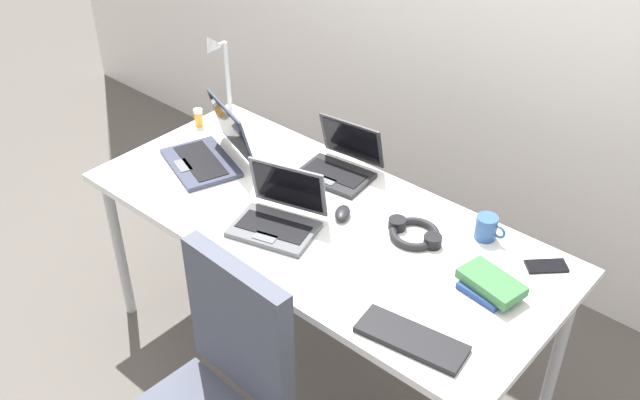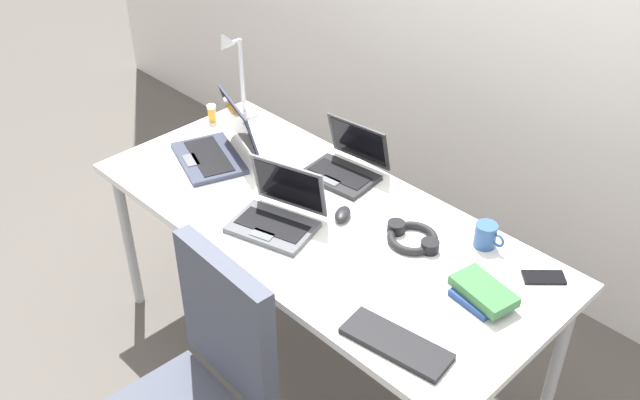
{
  "view_description": "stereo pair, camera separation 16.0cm",
  "coord_description": "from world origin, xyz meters",
  "px_view_note": "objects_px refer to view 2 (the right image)",
  "views": [
    {
      "loc": [
        1.39,
        -1.59,
        2.31
      ],
      "look_at": [
        0.0,
        0.0,
        0.82
      ],
      "focal_mm": 40.82,
      "sensor_mm": 36.0,
      "label": 1
    },
    {
      "loc": [
        1.51,
        -1.48,
        2.31
      ],
      "look_at": [
        0.0,
        0.0,
        0.82
      ],
      "focal_mm": 40.82,
      "sensor_mm": 36.0,
      "label": 2
    }
  ],
  "objects_px": {
    "desk_lamp": "(236,76)",
    "laptop_by_keyboard": "(219,148)",
    "book_stack": "(483,293)",
    "coffee_mug": "(486,235)",
    "laptop_front_left": "(278,214)",
    "pill_bottle": "(212,113)",
    "cell_phone": "(544,277)",
    "laptop_back_right": "(346,165)",
    "headphones": "(413,238)",
    "external_keyboard": "(396,343)",
    "computer_mouse": "(343,214)"
  },
  "relations": [
    {
      "from": "external_keyboard",
      "to": "coffee_mug",
      "type": "xyz_separation_m",
      "value": [
        -0.09,
        0.57,
        0.03
      ]
    },
    {
      "from": "external_keyboard",
      "to": "pill_bottle",
      "type": "height_order",
      "value": "pill_bottle"
    },
    {
      "from": "laptop_back_right",
      "to": "laptop_front_left",
      "type": "bearing_deg",
      "value": -82.26
    },
    {
      "from": "laptop_back_right",
      "to": "laptop_by_keyboard",
      "type": "distance_m",
      "value": 0.53
    },
    {
      "from": "cell_phone",
      "to": "laptop_back_right",
      "type": "bearing_deg",
      "value": -134.04
    },
    {
      "from": "cell_phone",
      "to": "book_stack",
      "type": "xyz_separation_m",
      "value": [
        -0.08,
        -0.23,
        0.02
      ]
    },
    {
      "from": "external_keyboard",
      "to": "cell_phone",
      "type": "distance_m",
      "value": 0.59
    },
    {
      "from": "laptop_front_left",
      "to": "cell_phone",
      "type": "xyz_separation_m",
      "value": [
        0.83,
        0.42,
        -0.04
      ]
    },
    {
      "from": "laptop_by_keyboard",
      "to": "computer_mouse",
      "type": "bearing_deg",
      "value": 5.56
    },
    {
      "from": "desk_lamp",
      "to": "laptop_back_right",
      "type": "relative_size",
      "value": 1.33
    },
    {
      "from": "external_keyboard",
      "to": "cell_phone",
      "type": "xyz_separation_m",
      "value": [
        0.14,
        0.57,
        -0.01
      ]
    },
    {
      "from": "desk_lamp",
      "to": "cell_phone",
      "type": "xyz_separation_m",
      "value": [
        1.55,
        0.01,
        -0.19
      ]
    },
    {
      "from": "desk_lamp",
      "to": "external_keyboard",
      "type": "height_order",
      "value": "desk_lamp"
    },
    {
      "from": "laptop_front_left",
      "to": "coffee_mug",
      "type": "distance_m",
      "value": 0.73
    },
    {
      "from": "laptop_front_left",
      "to": "book_stack",
      "type": "distance_m",
      "value": 0.77
    },
    {
      "from": "pill_bottle",
      "to": "book_stack",
      "type": "height_order",
      "value": "pill_bottle"
    },
    {
      "from": "headphones",
      "to": "coffee_mug",
      "type": "xyz_separation_m",
      "value": [
        0.19,
        0.16,
        0.03
      ]
    },
    {
      "from": "external_keyboard",
      "to": "headphones",
      "type": "height_order",
      "value": "headphones"
    },
    {
      "from": "external_keyboard",
      "to": "laptop_front_left",
      "type": "bearing_deg",
      "value": 159.4
    },
    {
      "from": "headphones",
      "to": "coffee_mug",
      "type": "height_order",
      "value": "coffee_mug"
    },
    {
      "from": "desk_lamp",
      "to": "book_stack",
      "type": "distance_m",
      "value": 1.49
    },
    {
      "from": "computer_mouse",
      "to": "pill_bottle",
      "type": "xyz_separation_m",
      "value": [
        -0.91,
        0.11,
        0.02
      ]
    },
    {
      "from": "desk_lamp",
      "to": "pill_bottle",
      "type": "height_order",
      "value": "desk_lamp"
    },
    {
      "from": "coffee_mug",
      "to": "cell_phone",
      "type": "bearing_deg",
      "value": -1.35
    },
    {
      "from": "external_keyboard",
      "to": "pill_bottle",
      "type": "bearing_deg",
      "value": 154.54
    },
    {
      "from": "external_keyboard",
      "to": "cell_phone",
      "type": "height_order",
      "value": "external_keyboard"
    },
    {
      "from": "book_stack",
      "to": "coffee_mug",
      "type": "xyz_separation_m",
      "value": [
        -0.15,
        0.23,
        0.02
      ]
    },
    {
      "from": "laptop_back_right",
      "to": "book_stack",
      "type": "relative_size",
      "value": 1.35
    },
    {
      "from": "laptop_by_keyboard",
      "to": "book_stack",
      "type": "relative_size",
      "value": 1.85
    },
    {
      "from": "laptop_front_left",
      "to": "pill_bottle",
      "type": "distance_m",
      "value": 0.82
    },
    {
      "from": "desk_lamp",
      "to": "book_stack",
      "type": "xyz_separation_m",
      "value": [
        1.46,
        -0.22,
        -0.17
      ]
    },
    {
      "from": "desk_lamp",
      "to": "external_keyboard",
      "type": "distance_m",
      "value": 1.52
    },
    {
      "from": "cell_phone",
      "to": "coffee_mug",
      "type": "relative_size",
      "value": 1.2
    },
    {
      "from": "laptop_back_right",
      "to": "headphones",
      "type": "bearing_deg",
      "value": -17.17
    },
    {
      "from": "pill_bottle",
      "to": "external_keyboard",
      "type": "bearing_deg",
      "value": -17.18
    },
    {
      "from": "laptop_by_keyboard",
      "to": "headphones",
      "type": "distance_m",
      "value": 0.91
    },
    {
      "from": "pill_bottle",
      "to": "coffee_mug",
      "type": "xyz_separation_m",
      "value": [
        1.36,
        0.13,
        0.0
      ]
    },
    {
      "from": "cell_phone",
      "to": "pill_bottle",
      "type": "height_order",
      "value": "pill_bottle"
    },
    {
      "from": "laptop_front_left",
      "to": "laptop_by_keyboard",
      "type": "height_order",
      "value": "laptop_by_keyboard"
    },
    {
      "from": "external_keyboard",
      "to": "book_stack",
      "type": "distance_m",
      "value": 0.35
    },
    {
      "from": "cell_phone",
      "to": "coffee_mug",
      "type": "distance_m",
      "value": 0.24
    },
    {
      "from": "cell_phone",
      "to": "computer_mouse",
      "type": "bearing_deg",
      "value": -116.44
    },
    {
      "from": "laptop_front_left",
      "to": "computer_mouse",
      "type": "bearing_deg",
      "value": 54.27
    },
    {
      "from": "external_keyboard",
      "to": "coffee_mug",
      "type": "bearing_deg",
      "value": 90.7
    },
    {
      "from": "laptop_front_left",
      "to": "coffee_mug",
      "type": "relative_size",
      "value": 3.08
    },
    {
      "from": "laptop_front_left",
      "to": "laptop_by_keyboard",
      "type": "bearing_deg",
      "value": 165.58
    },
    {
      "from": "book_stack",
      "to": "computer_mouse",
      "type": "bearing_deg",
      "value": -179.81
    },
    {
      "from": "book_stack",
      "to": "coffee_mug",
      "type": "distance_m",
      "value": 0.28
    },
    {
      "from": "desk_lamp",
      "to": "laptop_by_keyboard",
      "type": "height_order",
      "value": "desk_lamp"
    },
    {
      "from": "desk_lamp",
      "to": "laptop_by_keyboard",
      "type": "bearing_deg",
      "value": -52.06
    }
  ]
}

